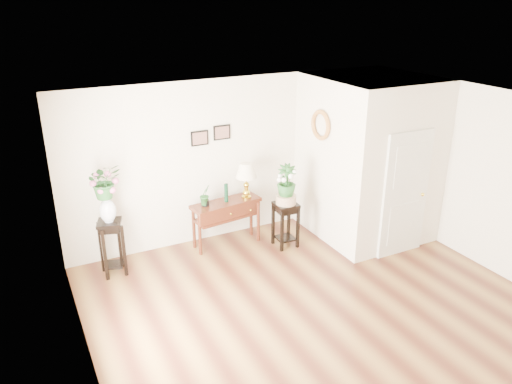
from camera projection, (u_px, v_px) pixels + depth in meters
floor at (320, 309)px, 6.90m from camera, size 6.00×5.50×0.02m
ceiling at (331, 110)px, 5.86m from camera, size 6.00×5.50×0.02m
wall_back at (235, 158)px, 8.66m from camera, size 6.00×0.02×2.80m
wall_left at (82, 273)px, 5.12m from camera, size 0.02×5.50×2.80m
wall_right at (488, 180)px, 7.64m from camera, size 0.02×5.50×2.80m
partition at (367, 157)px, 8.73m from camera, size 1.80×1.95×2.80m
door at (405, 195)px, 8.04m from camera, size 0.90×0.05×2.10m
art_print_left at (200, 138)px, 8.20m from camera, size 0.30×0.02×0.25m
art_print_right at (222, 132)px, 8.35m from camera, size 0.30×0.02×0.25m
wall_ornament at (320, 125)px, 8.20m from camera, size 0.07×0.51×0.51m
console_table at (226, 223)px, 8.55m from camera, size 1.25×0.55×0.80m
table_lamp at (246, 179)px, 8.43m from camera, size 0.45×0.45×0.63m
green_vase at (226, 192)px, 8.34m from camera, size 0.08×0.08×0.32m
potted_plant at (205, 196)px, 8.18m from camera, size 0.23×0.22×0.34m
plant_stand_a at (112, 248)px, 7.64m from camera, size 0.44×0.44×0.89m
porcelain_vase at (107, 207)px, 7.39m from camera, size 0.30×0.30×0.43m
lily_arrangement at (104, 180)px, 7.23m from camera, size 0.52×0.46×0.53m
plant_stand_b at (285, 225)px, 8.51m from camera, size 0.39×0.39×0.79m
ceramic_bowl at (286, 199)px, 8.34m from camera, size 0.37×0.37×0.15m
narcissus at (286, 181)px, 8.22m from camera, size 0.40×0.40×0.56m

